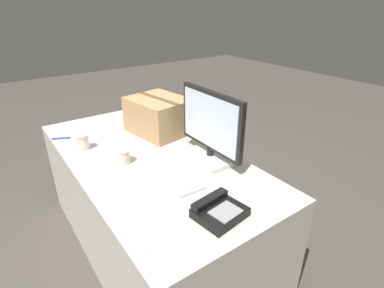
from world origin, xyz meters
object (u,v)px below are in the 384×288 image
at_px(paper_cup_right, 123,157).
at_px(cardboard_box, 159,115).
at_px(spoon, 131,242).
at_px(monitor, 211,131).
at_px(paper_cup_left, 83,142).
at_px(keyboard, 172,174).
at_px(desk_phone, 219,211).
at_px(pen_marker, 61,138).
at_px(sticky_note_pad, 103,151).

bearing_deg(paper_cup_right, cardboard_box, 125.23).
distance_m(paper_cup_right, spoon, 0.67).
xyz_separation_m(monitor, spoon, (0.36, -0.69, -0.18)).
height_order(spoon, cardboard_box, cardboard_box).
xyz_separation_m(paper_cup_left, cardboard_box, (0.03, 0.55, 0.08)).
xyz_separation_m(monitor, keyboard, (0.03, -0.29, -0.17)).
bearing_deg(cardboard_box, paper_cup_right, -54.77).
height_order(monitor, paper_cup_left, monitor).
xyz_separation_m(desk_phone, pen_marker, (-1.28, -0.37, -0.02)).
relative_size(paper_cup_left, paper_cup_right, 1.15).
distance_m(monitor, spoon, 0.81).
height_order(spoon, pen_marker, pen_marker).
relative_size(monitor, paper_cup_left, 5.07).
xyz_separation_m(paper_cup_left, paper_cup_right, (0.33, 0.14, -0.01)).
relative_size(desk_phone, paper_cup_right, 2.61).
bearing_deg(spoon, paper_cup_right, -45.82).
bearing_deg(paper_cup_left, keyboard, 25.86).
xyz_separation_m(monitor, pen_marker, (-0.84, -0.67, -0.18)).
bearing_deg(pen_marker, keyboard, 138.49).
bearing_deg(paper_cup_right, monitor, 60.00).
relative_size(keyboard, cardboard_box, 0.93).
height_order(monitor, desk_phone, monitor).
distance_m(paper_cup_right, pen_marker, 0.62).
distance_m(monitor, keyboard, 0.34).
distance_m(pen_marker, sticky_note_pad, 0.40).
bearing_deg(pen_marker, paper_cup_left, 132.50).
height_order(paper_cup_right, spoon, paper_cup_right).
relative_size(paper_cup_right, pen_marker, 0.75).
bearing_deg(monitor, sticky_note_pad, -134.11).
bearing_deg(cardboard_box, desk_phone, -14.92).
relative_size(desk_phone, paper_cup_left, 2.28).
height_order(monitor, paper_cup_right, monitor).
distance_m(keyboard, pen_marker, 0.95).
xyz_separation_m(desk_phone, cardboard_box, (-1.00, 0.27, 0.10)).
relative_size(spoon, pen_marker, 1.09).
bearing_deg(pen_marker, monitor, 153.35).
bearing_deg(keyboard, desk_phone, 0.65).
bearing_deg(cardboard_box, keyboard, -23.61).
xyz_separation_m(monitor, desk_phone, (0.44, -0.30, -0.16)).
height_order(keyboard, cardboard_box, cardboard_box).
relative_size(desk_phone, cardboard_box, 0.50).
relative_size(keyboard, desk_phone, 1.86).
bearing_deg(sticky_note_pad, pen_marker, -154.92).
distance_m(monitor, paper_cup_left, 0.84).
bearing_deg(desk_phone, cardboard_box, 157.53).
relative_size(paper_cup_left, sticky_note_pad, 1.15).
distance_m(monitor, paper_cup_right, 0.54).
xyz_separation_m(keyboard, paper_cup_right, (-0.29, -0.16, 0.03)).
bearing_deg(sticky_note_pad, paper_cup_left, -139.77).
bearing_deg(monitor, spoon, -62.46).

